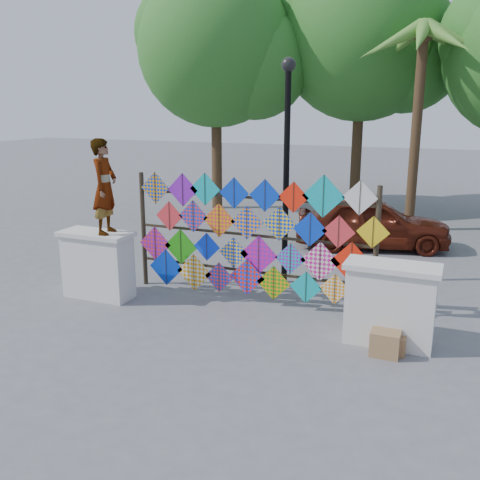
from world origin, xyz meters
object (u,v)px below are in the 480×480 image
Objects in this scene: kite_rack at (251,239)px; sedan at (372,223)px; vendor_woman at (105,187)px; lamppost at (287,152)px.

kite_rack is 1.28× the size of sedan.
vendor_woman is 7.09m from sedan.
lamppost is (-1.21, -3.50, 2.03)m from sedan.
lamppost reaches higher than sedan.
sedan is 4.23m from lamppost.
vendor_woman is (-2.50, -0.93, 0.95)m from kite_rack.
kite_rack is 5.02m from sedan.
kite_rack is 2.83m from vendor_woman.
kite_rack reaches higher than sedan.
sedan is (1.45, 4.78, -0.54)m from kite_rack.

